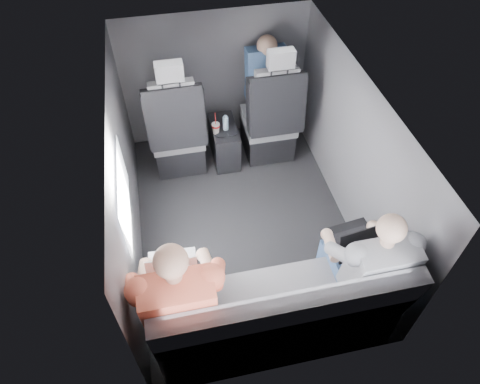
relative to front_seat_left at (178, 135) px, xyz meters
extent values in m
plane|color=black|center=(0.45, -0.84, -0.40)|extent=(2.60, 2.60, 0.00)
plane|color=#B2B2AD|center=(0.45, -0.84, 0.95)|extent=(2.60, 2.60, 0.00)
cube|color=#56565B|center=(-0.45, -0.84, 0.27)|extent=(0.02, 2.60, 1.35)
cube|color=#56565B|center=(1.35, -0.84, 0.27)|extent=(0.02, 2.60, 1.35)
cube|color=#56565B|center=(0.45, 0.46, 0.27)|extent=(1.80, 0.02, 1.35)
cube|color=#56565B|center=(0.45, -2.14, 0.27)|extent=(1.80, 0.02, 1.35)
cube|color=white|center=(-0.43, -1.14, 0.50)|extent=(0.02, 0.75, 0.42)
cube|color=black|center=(0.90, -0.17, 0.40)|extent=(0.35, 0.11, 0.59)
cube|color=black|center=(0.00, 0.08, -0.25)|extent=(0.46, 0.48, 0.30)
cube|color=slate|center=(0.00, 0.06, -0.02)|extent=(0.48, 0.46, 0.14)
cube|color=slate|center=(0.00, -0.14, 0.35)|extent=(0.38, 0.18, 0.61)
cube|color=black|center=(-0.22, -0.14, 0.32)|extent=(0.08, 0.21, 0.53)
cube|color=black|center=(0.22, -0.14, 0.32)|extent=(0.08, 0.21, 0.53)
cube|color=black|center=(0.00, -0.20, 0.34)|extent=(0.50, 0.11, 0.58)
cube|color=slate|center=(0.00, -0.18, 0.79)|extent=(0.22, 0.10, 0.15)
cube|color=black|center=(0.90, 0.08, -0.25)|extent=(0.46, 0.48, 0.30)
cube|color=slate|center=(0.90, 0.06, -0.02)|extent=(0.48, 0.46, 0.14)
cube|color=slate|center=(0.90, -0.14, 0.35)|extent=(0.38, 0.18, 0.61)
cube|color=black|center=(0.68, -0.14, 0.32)|extent=(0.08, 0.21, 0.53)
cube|color=black|center=(1.12, -0.14, 0.32)|extent=(0.08, 0.21, 0.53)
cube|color=black|center=(0.90, -0.20, 0.34)|extent=(0.50, 0.11, 0.58)
cube|color=slate|center=(0.90, -0.18, 0.79)|extent=(0.22, 0.10, 0.15)
cube|color=black|center=(0.45, 0.04, -0.20)|extent=(0.24, 0.48, 0.40)
cylinder|color=black|center=(0.40, -0.08, 0.00)|extent=(0.09, 0.09, 0.01)
cylinder|color=black|center=(0.51, -0.08, 0.00)|extent=(0.09, 0.09, 0.01)
cube|color=slate|center=(0.45, -1.86, -0.18)|extent=(1.60, 0.50, 0.45)
cube|color=slate|center=(0.45, -2.09, 0.28)|extent=(1.60, 0.17, 0.47)
cylinder|color=red|center=(0.36, -0.04, 0.08)|extent=(0.08, 0.08, 0.02)
cylinder|color=white|center=(0.36, -0.04, 0.10)|extent=(0.08, 0.08, 0.01)
cylinder|color=red|center=(0.36, -0.04, 0.17)|extent=(0.01, 0.01, 0.12)
cylinder|color=#9AB5D1|center=(0.46, 0.00, 0.07)|extent=(0.05, 0.05, 0.14)
cylinder|color=#9AB5D1|center=(0.46, 0.00, 0.15)|extent=(0.03, 0.03, 0.02)
cube|color=silver|center=(-0.19, -1.54, 0.19)|extent=(0.33, 0.25, 0.02)
cube|color=silver|center=(-0.19, -1.56, 0.20)|extent=(0.27, 0.14, 0.00)
cube|color=silver|center=(-0.19, -1.47, 0.20)|extent=(0.10, 0.06, 0.00)
cube|color=silver|center=(-0.19, -1.69, 0.31)|extent=(0.32, 0.09, 0.22)
cube|color=white|center=(-0.19, -1.68, 0.30)|extent=(0.28, 0.07, 0.19)
cube|color=black|center=(1.06, -1.57, 0.19)|extent=(0.37, 0.28, 0.02)
cube|color=black|center=(1.06, -1.59, 0.20)|extent=(0.30, 0.17, 0.00)
cube|color=black|center=(1.06, -1.50, 0.20)|extent=(0.11, 0.07, 0.00)
cube|color=black|center=(1.06, -1.72, 0.31)|extent=(0.35, 0.11, 0.23)
cube|color=white|center=(1.06, -1.72, 0.31)|extent=(0.31, 0.09, 0.20)
cube|color=#2D2E32|center=(-0.28, -1.74, 0.12)|extent=(0.15, 0.45, 0.13)
cube|color=#2D2E32|center=(-0.05, -1.74, 0.12)|extent=(0.15, 0.45, 0.13)
cube|color=#2D2E32|center=(-0.28, -1.50, -0.18)|extent=(0.13, 0.13, 0.45)
cube|color=#2D2E32|center=(-0.05, -1.50, -0.18)|extent=(0.13, 0.13, 0.45)
cube|color=#CE5D44|center=(-0.16, -1.94, 0.37)|extent=(0.41, 0.28, 0.56)
sphere|color=tan|center=(-0.16, -1.91, 0.77)|extent=(0.18, 0.18, 0.18)
cylinder|color=tan|center=(-0.37, -1.66, 0.28)|extent=(0.12, 0.28, 0.12)
cylinder|color=tan|center=(0.04, -1.66, 0.28)|extent=(0.12, 0.28, 0.12)
cube|color=navy|center=(0.96, -1.74, 0.11)|extent=(0.14, 0.42, 0.12)
cube|color=navy|center=(1.16, -1.74, 0.11)|extent=(0.14, 0.42, 0.12)
cube|color=navy|center=(0.96, -1.52, -0.18)|extent=(0.12, 0.12, 0.45)
cube|color=navy|center=(1.16, -1.52, -0.18)|extent=(0.12, 0.12, 0.45)
cube|color=gray|center=(1.06, -1.94, 0.34)|extent=(0.38, 0.26, 0.51)
sphere|color=#CDA58C|center=(1.06, -1.91, 0.71)|extent=(0.17, 0.17, 0.17)
cylinder|color=#CDA58C|center=(0.87, -1.66, 0.26)|extent=(0.11, 0.26, 0.11)
cylinder|color=#CDA58C|center=(1.25, -1.66, 0.26)|extent=(0.11, 0.26, 0.11)
cube|color=navy|center=(0.90, 0.24, 0.38)|extent=(0.38, 0.24, 0.54)
sphere|color=tan|center=(0.90, 0.26, 0.67)|extent=(0.19, 0.19, 0.19)
cube|color=navy|center=(0.90, 0.30, 0.09)|extent=(0.32, 0.38, 0.11)
camera|label=1|loc=(-0.07, -3.16, 2.60)|focal=32.00mm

